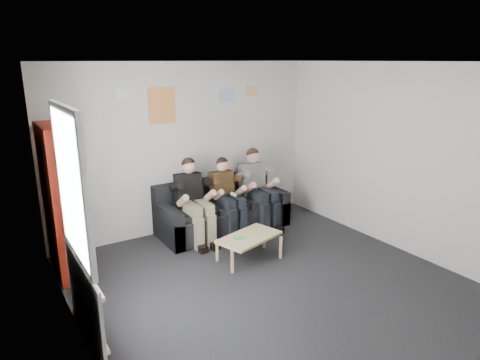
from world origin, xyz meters
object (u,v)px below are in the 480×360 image
at_px(coffee_table, 249,239).
at_px(person_middle, 228,197).
at_px(bookshelf, 60,202).
at_px(person_right, 259,189).
at_px(person_left, 195,202).
at_px(sofa, 222,212).

bearing_deg(coffee_table, person_middle, 75.85).
height_order(bookshelf, person_middle, bookshelf).
bearing_deg(coffee_table, person_right, 49.50).
bearing_deg(coffee_table, bookshelf, 156.39).
relative_size(bookshelf, person_left, 1.52).
height_order(sofa, person_right, person_right).
xyz_separation_m(bookshelf, person_middle, (2.48, 0.02, -0.37)).
height_order(person_left, person_right, person_right).
bearing_deg(sofa, bookshelf, -175.17).
xyz_separation_m(bookshelf, coffee_table, (2.23, -0.97, -0.67)).
height_order(coffee_table, person_right, person_right).
bearing_deg(person_right, sofa, 169.23).
relative_size(bookshelf, person_middle, 1.60).
relative_size(bookshelf, coffee_table, 2.20).
bearing_deg(bookshelf, person_middle, 0.46).
relative_size(coffee_table, person_right, 0.68).
bearing_deg(sofa, person_middle, -90.00).
bearing_deg(bookshelf, person_left, 0.48).
bearing_deg(person_middle, sofa, 90.04).
height_order(coffee_table, person_left, person_left).
bearing_deg(person_left, person_right, 7.17).
distance_m(person_left, person_middle, 0.59).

